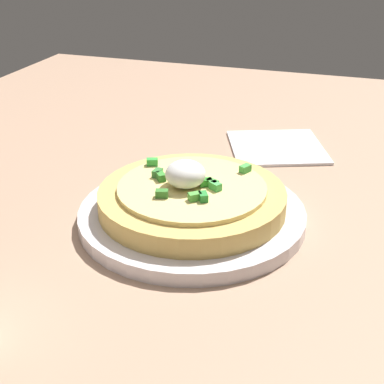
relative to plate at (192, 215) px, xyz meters
The scene contains 4 objects.
dining_table 12.67cm from the plate, 68.90° to the left, with size 125.60×88.97×3.11cm, color tan.
plate is the anchor object (origin of this frame).
pizza 2.21cm from the plate, 116.95° to the left, with size 20.20×20.20×5.62cm.
napkin 24.29cm from the plate, 11.82° to the right, with size 12.92×12.92×0.40cm, color white.
Camera 1 is at (-54.66, -28.17, 33.18)cm, focal length 51.81 mm.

